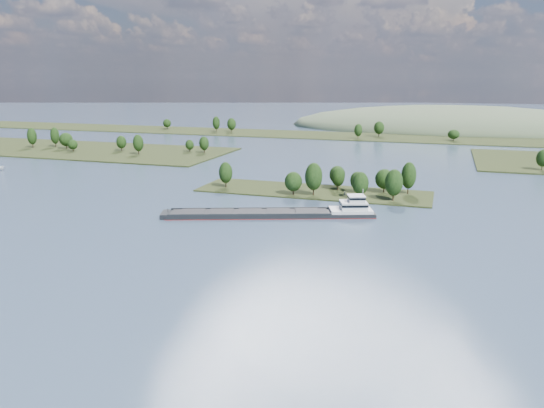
% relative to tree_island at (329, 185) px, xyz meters
% --- Properties ---
extents(ground, '(1800.00, 1800.00, 0.00)m').
position_rel_tree_island_xyz_m(ground, '(-7.22, -59.10, -3.90)').
color(ground, '#36485E').
rests_on(ground, ground).
extents(tree_island, '(100.00, 30.14, 14.90)m').
position_rel_tree_island_xyz_m(tree_island, '(0.00, 0.00, 0.00)').
color(tree_island, '#232D14').
rests_on(tree_island, ground).
extents(left_bank, '(300.00, 80.00, 16.01)m').
position_rel_tree_island_xyz_m(left_bank, '(-236.11, 80.94, -2.97)').
color(left_bank, '#232D14').
rests_on(left_bank, ground).
extents(back_shoreline, '(900.00, 60.00, 15.10)m').
position_rel_tree_island_xyz_m(back_shoreline, '(0.66, 220.63, -3.23)').
color(back_shoreline, '#232D14').
rests_on(back_shoreline, ground).
extents(hill_west, '(320.00, 160.00, 44.00)m').
position_rel_tree_island_xyz_m(hill_west, '(52.78, 320.90, -3.90)').
color(hill_west, '#4A5A3D').
rests_on(hill_west, ground).
extents(cargo_barge, '(74.64, 34.03, 10.29)m').
position_rel_tree_island_xyz_m(cargo_barge, '(-7.56, -41.81, -2.61)').
color(cargo_barge, black).
rests_on(cargo_barge, ground).
extents(motorboat, '(6.35, 5.84, 2.43)m').
position_rel_tree_island_xyz_m(motorboat, '(-177.44, 2.07, -2.69)').
color(motorboat, silver).
rests_on(motorboat, ground).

